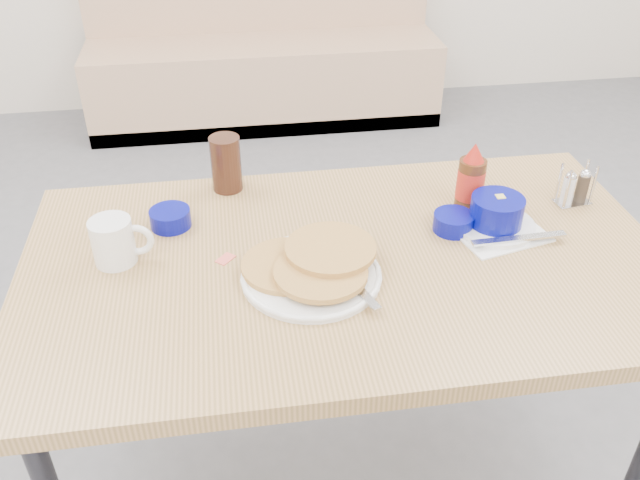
{
  "coord_description": "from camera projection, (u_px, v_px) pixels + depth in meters",
  "views": [
    {
      "loc": [
        -0.23,
        -0.92,
        1.62
      ],
      "look_at": [
        -0.06,
        0.24,
        0.82
      ],
      "focal_mm": 38.0,
      "sensor_mm": 36.0,
      "label": 1
    }
  ],
  "objects": [
    {
      "name": "booth_bench",
      "position": [
        263.0,
        54.0,
        3.77
      ],
      "size": [
        1.9,
        0.56,
        1.22
      ],
      "color": "tan",
      "rests_on": "ground"
    },
    {
      "name": "dining_table",
      "position": [
        346.0,
        280.0,
        1.5
      ],
      "size": [
        1.4,
        0.8,
        0.76
      ],
      "color": "tan",
      "rests_on": "ground"
    },
    {
      "name": "pancake_plate",
      "position": [
        312.0,
        269.0,
        1.4
      ],
      "size": [
        0.29,
        0.29,
        0.05
      ],
      "rotation": [
        0.0,
        0.0,
        0.01
      ],
      "color": "white",
      "rests_on": "dining_table"
    },
    {
      "name": "coffee_mug",
      "position": [
        115.0,
        241.0,
        1.43
      ],
      "size": [
        0.13,
        0.09,
        0.1
      ],
      "rotation": [
        0.0,
        0.0,
        -0.06
      ],
      "color": "white",
      "rests_on": "dining_table"
    },
    {
      "name": "grits_setting",
      "position": [
        496.0,
        216.0,
        1.54
      ],
      "size": [
        0.26,
        0.24,
        0.08
      ],
      "rotation": [
        0.0,
        0.0,
        0.24
      ],
      "color": "white",
      "rests_on": "dining_table"
    },
    {
      "name": "creamer_bowl",
      "position": [
        170.0,
        218.0,
        1.56
      ],
      "size": [
        0.09,
        0.09,
        0.04
      ],
      "rotation": [
        0.0,
        0.0,
        0.4
      ],
      "color": "#050978",
      "rests_on": "dining_table"
    },
    {
      "name": "butter_bowl",
      "position": [
        453.0,
        222.0,
        1.54
      ],
      "size": [
        0.09,
        0.09,
        0.04
      ],
      "rotation": [
        0.0,
        0.0,
        -0.26
      ],
      "color": "#050978",
      "rests_on": "dining_table"
    },
    {
      "name": "amber_tumbler",
      "position": [
        226.0,
        164.0,
        1.67
      ],
      "size": [
        0.09,
        0.09,
        0.14
      ],
      "primitive_type": "cylinder",
      "rotation": [
        0.0,
        0.0,
        -0.22
      ],
      "color": "#331A10",
      "rests_on": "dining_table"
    },
    {
      "name": "condiment_caddy",
      "position": [
        575.0,
        190.0,
        1.63
      ],
      "size": [
        0.09,
        0.06,
        0.1
      ],
      "rotation": [
        0.0,
        0.0,
        0.14
      ],
      "color": "silver",
      "rests_on": "dining_table"
    },
    {
      "name": "syrup_bottle",
      "position": [
        471.0,
        181.0,
        1.59
      ],
      "size": [
        0.07,
        0.07,
        0.17
      ],
      "rotation": [
        0.0,
        0.0,
        0.43
      ],
      "color": "#47230F",
      "rests_on": "dining_table"
    },
    {
      "name": "sugar_wrapper",
      "position": [
        225.0,
        259.0,
        1.46
      ],
      "size": [
        0.05,
        0.05,
        0.0
      ],
      "primitive_type": "cube",
      "rotation": [
        0.0,
        0.0,
        0.85
      ],
      "color": "#ED5B4F",
      "rests_on": "dining_table"
    }
  ]
}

